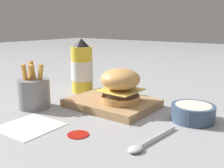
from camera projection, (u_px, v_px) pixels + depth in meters
ground_plane at (101, 113)px, 0.77m from camera, size 6.00×6.00×0.00m
serving_board at (112, 103)px, 0.82m from camera, size 0.26×0.20×0.02m
burger at (120, 85)px, 0.79m from camera, size 0.12×0.12×0.10m
ketchup_bottle at (82, 68)px, 0.99m from camera, size 0.08×0.08×0.20m
fries_basket at (34, 93)px, 0.81m from camera, size 0.10×0.10×0.15m
side_bowl at (193, 112)px, 0.70m from camera, size 0.12×0.12×0.04m
spoon at (145, 144)px, 0.56m from camera, size 0.03×0.18×0.01m
ketchup_puddle at (78, 134)px, 0.62m from camera, size 0.05×0.05×0.00m
parchment_square at (29, 126)px, 0.67m from camera, size 0.14×0.14×0.00m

